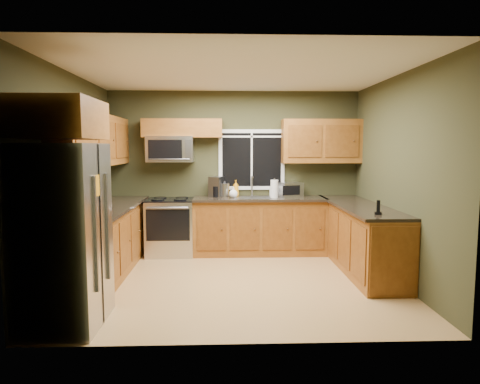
{
  "coord_description": "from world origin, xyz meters",
  "views": [
    {
      "loc": [
        -0.16,
        -5.47,
        1.76
      ],
      "look_at": [
        0.05,
        0.35,
        1.15
      ],
      "focal_mm": 32.0,
      "sensor_mm": 36.0,
      "label": 1
    }
  ],
  "objects": [
    {
      "name": "back_wall",
      "position": [
        0.0,
        1.8,
        1.35
      ],
      "size": [
        4.2,
        0.0,
        4.2
      ],
      "primitive_type": "plane",
      "rotation": [
        1.57,
        0.0,
        0.0
      ],
      "color": "#35351E",
      "rests_on": "ground"
    },
    {
      "name": "kettle",
      "position": [
        -0.16,
        1.63,
        1.07
      ],
      "size": [
        0.18,
        0.18,
        0.27
      ],
      "color": "#B7B7BC",
      "rests_on": "countertop_back"
    },
    {
      "name": "base_cabinets_left",
      "position": [
        -1.8,
        0.48,
        0.45
      ],
      "size": [
        0.6,
        2.65,
        0.9
      ],
      "primitive_type": "cube",
      "color": "brown",
      "rests_on": "ground"
    },
    {
      "name": "range",
      "position": [
        -1.05,
        1.47,
        0.47
      ],
      "size": [
        0.76,
        0.69,
        0.94
      ],
      "color": "#B7B7BC",
      "rests_on": "ground"
    },
    {
      "name": "base_cabinets_peninsula",
      "position": [
        1.8,
        0.54,
        0.45
      ],
      "size": [
        0.6,
        2.52,
        0.9
      ],
      "color": "brown",
      "rests_on": "ground"
    },
    {
      "name": "toaster_oven",
      "position": [
        0.94,
        1.62,
        1.06
      ],
      "size": [
        0.45,
        0.4,
        0.23
      ],
      "color": "#B7B7BC",
      "rests_on": "countertop_back"
    },
    {
      "name": "refrigerator",
      "position": [
        -1.74,
        -1.3,
        0.9
      ],
      "size": [
        0.74,
        0.9,
        1.8
      ],
      "color": "#B7B7BC",
      "rests_on": "ground"
    },
    {
      "name": "soap_bottle_b",
      "position": [
        0.65,
        1.68,
        1.05
      ],
      "size": [
        0.12,
        0.12,
        0.21
      ],
      "primitive_type": "imported",
      "rotation": [
        0.0,
        0.0,
        -0.27
      ],
      "color": "white",
      "rests_on": "countertop_back"
    },
    {
      "name": "paper_towel_roll",
      "position": [
        0.65,
        1.44,
        1.09
      ],
      "size": [
        0.16,
        0.16,
        0.32
      ],
      "color": "white",
      "rests_on": "countertop_back"
    },
    {
      "name": "front_wall",
      "position": [
        0.0,
        -1.8,
        1.35
      ],
      "size": [
        4.2,
        0.0,
        4.2
      ],
      "primitive_type": "plane",
      "rotation": [
        -1.57,
        0.0,
        0.0
      ],
      "color": "#35351E",
      "rests_on": "ground"
    },
    {
      "name": "countertop_left",
      "position": [
        -1.78,
        0.48,
        0.92
      ],
      "size": [
        0.65,
        2.65,
        0.04
      ],
      "primitive_type": "cube",
      "color": "black",
      "rests_on": "base_cabinets_left"
    },
    {
      "name": "cordless_phone",
      "position": [
        1.72,
        -0.36,
        0.99
      ],
      "size": [
        0.1,
        0.1,
        0.18
      ],
      "color": "black",
      "rests_on": "countertop_peninsula"
    },
    {
      "name": "soap_bottle_c",
      "position": [
        -0.02,
        1.5,
        1.03
      ],
      "size": [
        0.18,
        0.18,
        0.18
      ],
      "primitive_type": "imported",
      "rotation": [
        0.0,
        0.0,
        -0.36
      ],
      "color": "white",
      "rests_on": "countertop_back"
    },
    {
      "name": "upper_cabinets_back_right",
      "position": [
        1.45,
        1.64,
        1.86
      ],
      "size": [
        1.3,
        0.33,
        0.72
      ],
      "primitive_type": "cube",
      "color": "brown",
      "rests_on": "back_wall"
    },
    {
      "name": "ceiling",
      "position": [
        0.0,
        0.0,
        2.7
      ],
      "size": [
        4.2,
        4.2,
        0.0
      ],
      "primitive_type": "plane",
      "rotation": [
        3.14,
        0.0,
        0.0
      ],
      "color": "white",
      "rests_on": "back_wall"
    },
    {
      "name": "soap_bottle_a",
      "position": [
        0.03,
        1.67,
        1.08
      ],
      "size": [
        0.14,
        0.14,
        0.27
      ],
      "primitive_type": "imported",
      "rotation": [
        0.0,
        0.0,
        -0.38
      ],
      "color": "orange",
      "rests_on": "countertop_back"
    },
    {
      "name": "base_cabinets_back",
      "position": [
        0.42,
        1.5,
        0.45
      ],
      "size": [
        2.17,
        0.6,
        0.9
      ],
      "primitive_type": "cube",
      "color": "brown",
      "rests_on": "ground"
    },
    {
      "name": "left_wall",
      "position": [
        -2.1,
        0.0,
        1.35
      ],
      "size": [
        0.0,
        3.6,
        3.6
      ],
      "primitive_type": "plane",
      "rotation": [
        1.57,
        0.0,
        1.57
      ],
      "color": "#35351E",
      "rests_on": "ground"
    },
    {
      "name": "window",
      "position": [
        0.3,
        1.78,
        1.55
      ],
      "size": [
        1.12,
        0.03,
        1.02
      ],
      "color": "white",
      "rests_on": "back_wall"
    },
    {
      "name": "countertop_back",
      "position": [
        0.42,
        1.48,
        0.92
      ],
      "size": [
        2.17,
        0.65,
        0.04
      ],
      "primitive_type": "cube",
      "color": "black",
      "rests_on": "base_cabinets_back"
    },
    {
      "name": "coffee_maker",
      "position": [
        -0.29,
        1.64,
        1.1
      ],
      "size": [
        0.28,
        0.32,
        0.33
      ],
      "color": "slate",
      "rests_on": "countertop_back"
    },
    {
      "name": "upper_cabinets_left",
      "position": [
        -1.94,
        0.48,
        1.86
      ],
      "size": [
        0.33,
        2.65,
        0.72
      ],
      "primitive_type": "cube",
      "color": "brown",
      "rests_on": "left_wall"
    },
    {
      "name": "upper_cabinets_back_left",
      "position": [
        -0.85,
        1.64,
        2.07
      ],
      "size": [
        1.3,
        0.33,
        0.3
      ],
      "primitive_type": "cube",
      "color": "brown",
      "rests_on": "back_wall"
    },
    {
      "name": "upper_cabinet_over_fridge",
      "position": [
        -1.74,
        -1.3,
        2.03
      ],
      "size": [
        0.72,
        0.9,
        0.38
      ],
      "primitive_type": "cube",
      "color": "brown",
      "rests_on": "left_wall"
    },
    {
      "name": "floor",
      "position": [
        0.0,
        0.0,
        0.0
      ],
      "size": [
        4.2,
        4.2,
        0.0
      ],
      "primitive_type": "plane",
      "color": "tan",
      "rests_on": "ground"
    },
    {
      "name": "countertop_peninsula",
      "position": [
        1.78,
        0.55,
        0.92
      ],
      "size": [
        0.65,
        2.5,
        0.04
      ],
      "primitive_type": "cube",
      "color": "black",
      "rests_on": "base_cabinets_peninsula"
    },
    {
      "name": "sink",
      "position": [
        0.3,
        1.49,
        0.95
      ],
      "size": [
        0.6,
        0.42,
        0.36
      ],
      "color": "slate",
      "rests_on": "countertop_back"
    },
    {
      "name": "microwave",
      "position": [
        -1.05,
        1.61,
        1.73
      ],
      "size": [
        0.76,
        0.41,
        0.42
      ],
      "color": "#B7B7BC",
      "rests_on": "back_wall"
    },
    {
      "name": "right_wall",
      "position": [
        2.1,
        0.0,
        1.35
      ],
      "size": [
        0.0,
        3.6,
        3.6
      ],
      "primitive_type": "plane",
      "rotation": [
        1.57,
        0.0,
        -1.57
      ],
      "color": "#35351E",
      "rests_on": "ground"
    }
  ]
}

